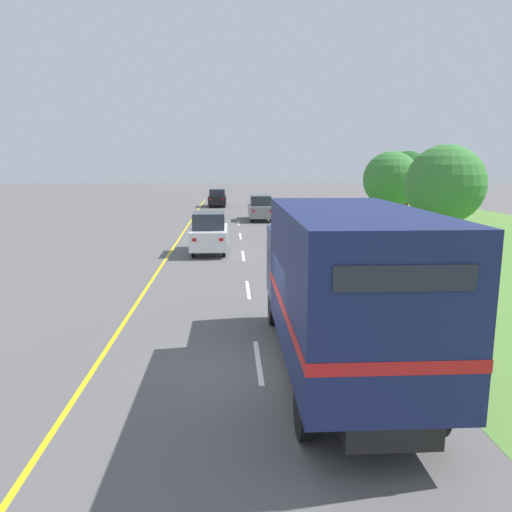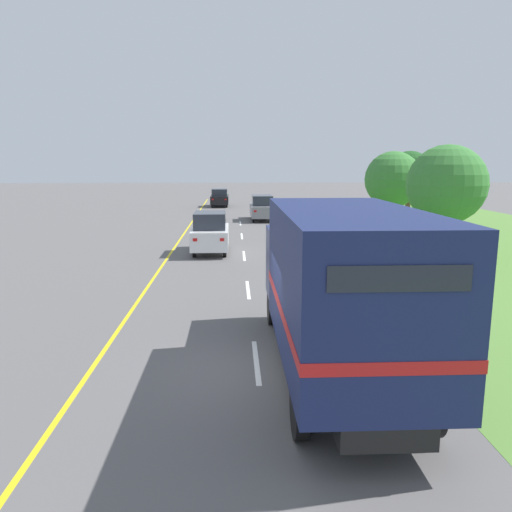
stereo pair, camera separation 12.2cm
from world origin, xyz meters
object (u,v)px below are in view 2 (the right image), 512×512
object	(u,v)px
highway_sign	(389,237)
lead_car_grey_ahead	(262,208)
roadside_tree_far	(409,175)
roadside_tree_near	(446,185)
delineator_post	(462,354)
lead_car_white	(210,233)
roadside_tree_mid	(393,180)
lead_car_black_ahead	(220,197)
horse_trailer_truck	(339,285)

from	to	relation	value
highway_sign	lead_car_grey_ahead	bearing A→B (deg)	101.02
lead_car_grey_ahead	roadside_tree_far	world-z (taller)	roadside_tree_far
roadside_tree_near	roadside_tree_far	bearing A→B (deg)	78.03
lead_car_grey_ahead	delineator_post	distance (m)	29.47
lead_car_white	roadside_tree_near	bearing A→B (deg)	-7.72
highway_sign	roadside_tree_mid	world-z (taller)	roadside_tree_mid
lead_car_grey_ahead	roadside_tree_mid	world-z (taller)	roadside_tree_mid
roadside_tree_mid	delineator_post	world-z (taller)	roadside_tree_mid
lead_car_white	lead_car_grey_ahead	bearing A→B (deg)	76.45
lead_car_white	roadside_tree_mid	bearing A→B (deg)	27.52
roadside_tree_mid	lead_car_white	bearing A→B (deg)	-152.48
delineator_post	lead_car_black_ahead	bearing A→B (deg)	98.58
roadside_tree_mid	roadside_tree_near	bearing A→B (deg)	-88.04
roadside_tree_mid	delineator_post	bearing A→B (deg)	-103.49
horse_trailer_truck	delineator_post	distance (m)	3.11
horse_trailer_truck	lead_car_black_ahead	bearing A→B (deg)	94.94
lead_car_white	roadside_tree_mid	size ratio (longest dim) A/B	0.76
lead_car_white	delineator_post	bearing A→B (deg)	-68.17
roadside_tree_near	delineator_post	world-z (taller)	roadside_tree_near
highway_sign	delineator_post	world-z (taller)	highway_sign
roadside_tree_near	delineator_post	bearing A→B (deg)	-111.16
lead_car_black_ahead	delineator_post	size ratio (longest dim) A/B	4.34
roadside_tree_mid	delineator_post	xyz separation A→B (m)	(-5.01, -20.91, -2.96)
lead_car_white	delineator_post	distance (m)	16.31
roadside_tree_near	lead_car_black_ahead	bearing A→B (deg)	112.32
highway_sign	horse_trailer_truck	bearing A→B (deg)	-113.26
roadside_tree_far	delineator_post	xyz separation A→B (m)	(-7.98, -26.40, -3.12)
roadside_tree_far	lead_car_white	bearing A→B (deg)	-141.25
horse_trailer_truck	lead_car_grey_ahead	xyz separation A→B (m)	(0.07, 29.25, -1.05)
lead_car_black_ahead	highway_sign	distance (m)	33.32
highway_sign	roadside_tree_mid	size ratio (longest dim) A/B	0.52
lead_car_grey_ahead	roadside_tree_mid	size ratio (longest dim) A/B	0.86
lead_car_white	roadside_tree_mid	distance (m)	12.73
horse_trailer_truck	roadside_tree_near	world-z (taller)	roadside_tree_near
roadside_tree_near	roadside_tree_mid	xyz separation A→B (m)	(-0.25, 7.31, -0.02)
lead_car_grey_ahead	roadside_tree_mid	distance (m)	11.66
lead_car_black_ahead	delineator_post	xyz separation A→B (m)	(6.30, -41.77, -0.42)
lead_car_black_ahead	delineator_post	bearing A→B (deg)	-81.42
delineator_post	horse_trailer_truck	bearing A→B (deg)	177.92
lead_car_white	highway_sign	bearing A→B (deg)	-38.39
roadside_tree_mid	roadside_tree_far	size ratio (longest dim) A/B	0.98
horse_trailer_truck	roadside_tree_far	size ratio (longest dim) A/B	1.51
highway_sign	lead_car_white	bearing A→B (deg)	141.61
lead_car_white	lead_car_grey_ahead	size ratio (longest dim) A/B	0.88
lead_car_black_ahead	roadside_tree_far	xyz separation A→B (m)	(14.28, -15.37, 2.69)
lead_car_white	roadside_tree_near	xyz separation A→B (m)	(11.33, -1.54, 2.45)
roadside_tree_near	roadside_tree_far	distance (m)	13.09
lead_car_white	lead_car_black_ahead	size ratio (longest dim) A/B	0.96
roadside_tree_far	delineator_post	bearing A→B (deg)	-106.81
highway_sign	roadside_tree_far	size ratio (longest dim) A/B	0.51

